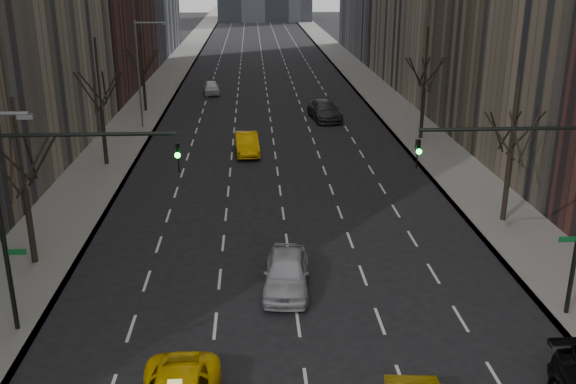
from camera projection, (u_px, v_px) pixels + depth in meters
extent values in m
cube|color=slate|center=(166.00, 80.00, 79.20)|extent=(4.50, 320.00, 0.15)
cube|color=slate|center=(363.00, 79.00, 80.50)|extent=(4.50, 320.00, 0.15)
cylinder|color=black|center=(30.00, 226.00, 29.60)|extent=(0.28, 0.28, 3.57)
cylinder|color=black|center=(18.00, 145.00, 28.31)|extent=(0.16, 0.16, 4.25)
cylinder|color=black|center=(31.00, 159.00, 29.41)|extent=(0.42, 1.80, 2.52)
cylinder|color=black|center=(42.00, 162.00, 28.92)|extent=(1.74, 0.72, 2.52)
cylinder|color=black|center=(32.00, 167.00, 28.12)|extent=(1.46, 1.25, 2.52)
cylinder|color=black|center=(11.00, 170.00, 27.80)|extent=(0.42, 1.80, 2.52)
cylinder|color=black|center=(0.00, 166.00, 28.28)|extent=(1.74, 0.72, 2.52)
cylinder|color=black|center=(11.00, 161.00, 29.09)|extent=(1.46, 1.25, 2.52)
cylinder|color=black|center=(104.00, 136.00, 44.61)|extent=(0.28, 0.28, 3.99)
cylinder|color=black|center=(98.00, 73.00, 43.16)|extent=(0.16, 0.16, 4.75)
cylinder|color=black|center=(104.00, 88.00, 44.35)|extent=(0.42, 1.80, 2.52)
cylinder|color=black|center=(112.00, 89.00, 43.86)|extent=(1.74, 0.72, 2.52)
cylinder|color=black|center=(108.00, 92.00, 43.05)|extent=(1.46, 1.25, 2.52)
cylinder|color=black|center=(94.00, 92.00, 42.73)|extent=(0.42, 1.80, 2.52)
cylinder|color=black|center=(86.00, 91.00, 43.22)|extent=(1.74, 0.72, 2.52)
cylinder|color=black|center=(92.00, 89.00, 44.03)|extent=(1.46, 1.25, 2.52)
cylinder|color=black|center=(144.00, 93.00, 61.67)|extent=(0.28, 0.28, 3.36)
cylinder|color=black|center=(142.00, 54.00, 60.46)|extent=(0.16, 0.16, 4.00)
cylinder|color=black|center=(145.00, 61.00, 61.52)|extent=(0.42, 1.80, 2.52)
cylinder|color=black|center=(151.00, 62.00, 61.03)|extent=(1.74, 0.72, 2.52)
cylinder|color=black|center=(148.00, 63.00, 60.22)|extent=(1.46, 1.25, 2.52)
cylinder|color=black|center=(139.00, 64.00, 59.90)|extent=(0.42, 1.80, 2.52)
cylinder|color=black|center=(133.00, 63.00, 60.39)|extent=(1.74, 0.72, 2.52)
cylinder|color=black|center=(136.00, 62.00, 61.20)|extent=(1.46, 1.25, 2.52)
cylinder|color=black|center=(506.00, 189.00, 34.64)|extent=(0.28, 0.28, 3.57)
cylinder|color=black|center=(515.00, 118.00, 33.35)|extent=(0.16, 0.16, 4.25)
cylinder|color=black|center=(509.00, 131.00, 34.45)|extent=(0.42, 1.80, 2.52)
cylinder|color=black|center=(526.00, 133.00, 33.96)|extent=(1.74, 0.72, 2.52)
cylinder|color=black|center=(529.00, 137.00, 33.16)|extent=(1.46, 1.25, 2.52)
cylinder|color=black|center=(516.00, 139.00, 32.84)|extent=(0.42, 1.80, 2.52)
cylinder|color=black|center=(500.00, 136.00, 33.32)|extent=(1.74, 0.72, 2.52)
cylinder|color=black|center=(497.00, 132.00, 34.13)|extent=(1.46, 1.25, 2.52)
cylinder|color=black|center=(422.00, 114.00, 51.53)|extent=(0.28, 0.28, 3.99)
cylinder|color=black|center=(426.00, 59.00, 50.09)|extent=(0.16, 0.16, 4.75)
cylinder|color=black|center=(424.00, 72.00, 51.27)|extent=(0.42, 1.80, 2.52)
cylinder|color=black|center=(434.00, 73.00, 50.78)|extent=(1.74, 0.72, 2.52)
cylinder|color=black|center=(435.00, 74.00, 49.98)|extent=(1.46, 1.25, 2.52)
cylinder|color=black|center=(426.00, 75.00, 49.66)|extent=(0.42, 1.80, 2.52)
cylinder|color=black|center=(416.00, 74.00, 50.14)|extent=(1.74, 0.72, 2.52)
cylinder|color=black|center=(415.00, 72.00, 50.95)|extent=(1.46, 1.25, 2.52)
cylinder|color=black|center=(2.00, 232.00, 23.28)|extent=(0.18, 0.18, 8.00)
cylinder|color=black|center=(83.00, 135.00, 22.26)|extent=(6.50, 0.14, 0.14)
imported|color=black|center=(178.00, 158.00, 22.73)|extent=(0.18, 0.22, 1.10)
sphere|color=#0CFF33|center=(177.00, 155.00, 22.51)|extent=(0.20, 0.20, 0.20)
cube|color=#0C5926|center=(17.00, 252.00, 23.56)|extent=(0.70, 0.04, 0.22)
cylinder|color=black|center=(508.00, 129.00, 23.06)|extent=(6.50, 0.14, 0.14)
imported|color=black|center=(417.00, 154.00, 23.18)|extent=(0.18, 0.22, 1.10)
sphere|color=#0CFF33|center=(419.00, 152.00, 22.96)|extent=(0.20, 0.20, 0.20)
cube|color=#0C5926|center=(568.00, 239.00, 24.66)|extent=(0.70, 0.04, 0.22)
cube|color=slate|center=(26.00, 116.00, 19.95)|extent=(0.50, 0.22, 0.15)
cylinder|color=slate|center=(139.00, 75.00, 54.19)|extent=(0.16, 0.16, 9.00)
cylinder|color=slate|center=(151.00, 23.00, 52.83)|extent=(2.60, 0.14, 0.14)
cube|color=slate|center=(165.00, 24.00, 52.93)|extent=(0.50, 0.22, 0.15)
imported|color=#A7A9AF|center=(287.00, 272.00, 27.65)|extent=(2.36, 4.94, 1.63)
imported|color=#FAB405|center=(247.00, 144.00, 48.02)|extent=(1.98, 4.84, 1.56)
imported|color=#323237|center=(324.00, 110.00, 58.92)|extent=(3.07, 6.11, 1.70)
imported|color=silver|center=(211.00, 88.00, 70.86)|extent=(2.07, 4.31, 1.42)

